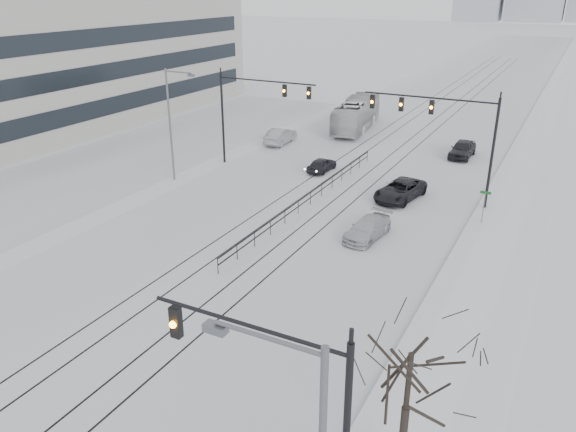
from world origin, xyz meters
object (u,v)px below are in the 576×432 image
object	(u,v)px
bare_tree	(410,368)
sedan_nb_far	(462,149)
sedan_nb_front	(400,190)
traffic_mast_near	(292,402)
sedan_sb_inner	(322,165)
sedan_nb_right	(368,229)
box_truck	(356,114)
sedan_sb_outer	(280,136)

from	to	relation	value
bare_tree	sedan_nb_far	distance (m)	39.16
sedan_nb_far	bare_tree	bearing A→B (deg)	-79.69
sedan_nb_front	traffic_mast_near	bearing A→B (deg)	-69.56
bare_tree	sedan_sb_inner	size ratio (longest dim) A/B	1.71
bare_tree	sedan_nb_right	size ratio (longest dim) A/B	1.39
sedan_nb_front	box_truck	distance (m)	21.98
sedan_nb_right	sedan_sb_outer	bearing A→B (deg)	138.34
sedan_nb_front	sedan_nb_right	distance (m)	7.69
bare_tree	sedan_sb_inner	world-z (taller)	bare_tree
box_truck	sedan_nb_right	bearing A→B (deg)	104.63
traffic_mast_near	sedan_nb_front	size ratio (longest dim) A/B	1.36
traffic_mast_near	sedan_nb_far	distance (m)	41.86
traffic_mast_near	sedan_sb_outer	world-z (taller)	traffic_mast_near
sedan_nb_right	sedan_nb_far	distance (m)	21.15
sedan_sb_outer	bare_tree	bearing A→B (deg)	120.23
sedan_sb_inner	sedan_nb_right	bearing A→B (deg)	128.92
bare_tree	sedan_sb_outer	bearing A→B (deg)	123.58
sedan_sb_outer	box_truck	xyz separation A→B (m)	(4.56, 9.25, 0.90)
bare_tree	box_truck	bearing A→B (deg)	112.87
sedan_sb_outer	box_truck	size ratio (longest dim) A/B	0.39
traffic_mast_near	sedan_sb_outer	bearing A→B (deg)	118.71
traffic_mast_near	sedan_sb_inner	distance (m)	34.50
sedan_nb_front	sedan_nb_far	xyz separation A→B (m)	(1.84, 13.40, 0.07)
sedan_nb_far	sedan_nb_right	bearing A→B (deg)	-92.72
traffic_mast_near	bare_tree	world-z (taller)	traffic_mast_near
sedan_nb_front	sedan_nb_far	size ratio (longest dim) A/B	1.11
sedan_sb_outer	sedan_nb_front	size ratio (longest dim) A/B	0.92
sedan_nb_front	box_truck	bearing A→B (deg)	129.52
sedan_sb_outer	sedan_nb_far	world-z (taller)	sedan_nb_far
box_truck	sedan_sb_inner	bearing A→B (deg)	92.59
traffic_mast_near	sedan_sb_inner	world-z (taller)	traffic_mast_near
traffic_mast_near	sedan_sb_inner	size ratio (longest dim) A/B	1.96
traffic_mast_near	sedan_sb_outer	distance (m)	43.44
sedan_sb_inner	sedan_sb_outer	size ratio (longest dim) A/B	0.75
bare_tree	box_truck	world-z (taller)	bare_tree
sedan_nb_front	sedan_sb_inner	bearing A→B (deg)	166.43
sedan_sb_outer	box_truck	bearing A→B (deg)	-119.59
traffic_mast_near	sedan_nb_right	world-z (taller)	traffic_mast_near
sedan_sb_outer	sedan_nb_far	size ratio (longest dim) A/B	1.03
traffic_mast_near	sedan_nb_right	xyz separation A→B (m)	(-5.08, 20.46, -3.93)
sedan_nb_far	box_truck	distance (m)	13.98
sedan_sb_inner	sedan_nb_right	xyz separation A→B (m)	(8.23, -11.13, 0.03)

